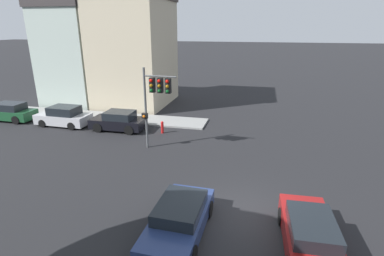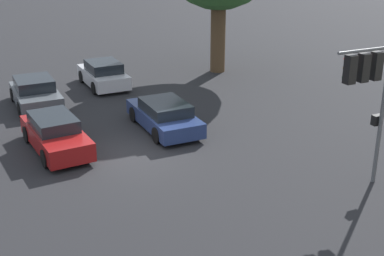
# 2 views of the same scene
# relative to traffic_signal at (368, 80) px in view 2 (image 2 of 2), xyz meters

# --- Properties ---
(ground_plane) EXTENTS (300.00, 300.00, 0.00)m
(ground_plane) POSITION_rel_traffic_signal_xyz_m (-5.86, -5.92, -3.71)
(ground_plane) COLOR black
(traffic_signal) EXTENTS (0.54, 2.26, 5.21)m
(traffic_signal) POSITION_rel_traffic_signal_xyz_m (0.00, 0.00, 0.00)
(traffic_signal) COLOR #515456
(traffic_signal) RESTS_ON ground_plane
(crossing_car_0) EXTENTS (4.45, 1.97, 1.37)m
(crossing_car_0) POSITION_rel_traffic_signal_xyz_m (-7.66, -8.31, -3.05)
(crossing_car_0) COLOR maroon
(crossing_car_0) RESTS_ON ground_plane
(crossing_car_1) EXTENTS (4.50, 2.08, 1.28)m
(crossing_car_1) POSITION_rel_traffic_signal_xyz_m (-7.76, -3.61, -3.09)
(crossing_car_1) COLOR navy
(crossing_car_1) RESTS_ON ground_plane
(crossing_car_2) EXTENTS (4.02, 2.15, 1.35)m
(crossing_car_2) POSITION_rel_traffic_signal_xyz_m (-13.48, -7.87, -3.07)
(crossing_car_2) COLOR #4C5156
(crossing_car_2) RESTS_ON ground_plane
(crossing_car_3) EXTENTS (3.96, 1.98, 1.40)m
(crossing_car_3) POSITION_rel_traffic_signal_xyz_m (-15.08, -3.90, -3.04)
(crossing_car_3) COLOR #B7B7BC
(crossing_car_3) RESTS_ON ground_plane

